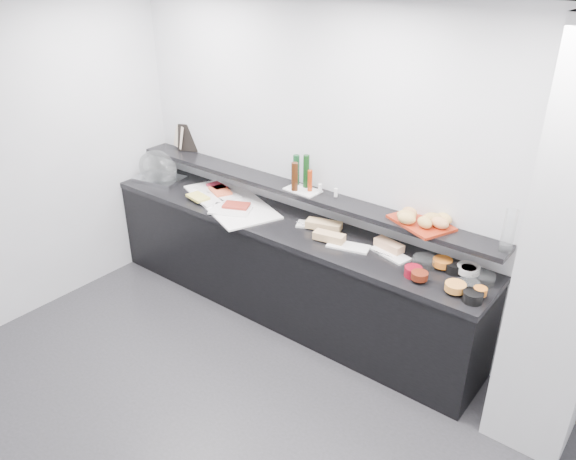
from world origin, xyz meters
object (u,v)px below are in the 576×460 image
Objects in this scene: condiment_tray at (303,190)px; sandwich_plate_mid at (348,246)px; framed_print at (190,138)px; bread_tray at (421,223)px; carafe at (509,231)px; cloche_base at (160,179)px.

sandwich_plate_mid is at bearing -15.87° from condiment_tray.
framed_print is 0.89× the size of condiment_tray.
bread_tray is (1.06, 0.03, 0.00)m from condiment_tray.
condiment_tray is 1.06m from bread_tray.
framed_print is 0.87× the size of carafe.
condiment_tray reaches higher than cloche_base.
condiment_tray is at bearing 145.73° from sandwich_plate_mid.
sandwich_plate_mid is 1.11× the size of condiment_tray.
sandwich_plate_mid is at bearing -10.23° from cloche_base.
sandwich_plate_mid is 0.67m from condiment_tray.
carafe is (3.18, -0.12, 0.02)m from framed_print.
bread_tray reaches higher than condiment_tray.
sandwich_plate_mid is 1.18m from carafe.
carafe is (0.62, -0.03, 0.14)m from bread_tray.
sandwich_plate_mid is (2.20, -0.01, -0.01)m from cloche_base.
carafe reaches higher than sandwich_plate_mid.
framed_print is at bearing -159.30° from bread_tray.
cloche_base is at bearing -134.47° from framed_print.
cloche_base is 3.32m from carafe.
carafe is at bearing 20.56° from bread_tray.
condiment_tray is 0.97× the size of carafe.
cloche_base is at bearing -170.25° from condiment_tray.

